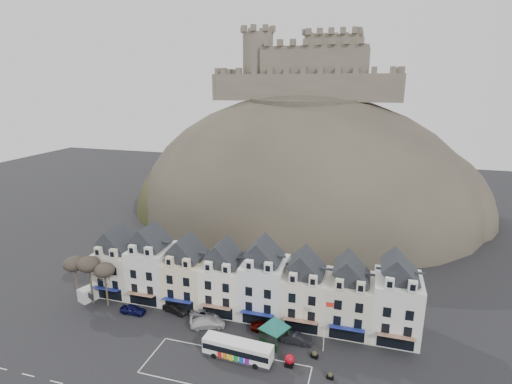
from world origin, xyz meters
TOP-DOWN VIEW (x-y plane):
  - ground at (0.00, 0.00)m, footprint 300.00×300.00m
  - coach_bay_markings at (2.00, 1.25)m, footprint 22.00×7.50m
  - townhouse_terrace at (0.15, 15.97)m, footprint 54.40×9.35m
  - castle_hill at (1.25, 68.95)m, footprint 100.00×76.00m
  - castle at (0.51, 75.93)m, footprint 50.20×22.20m
  - tree_left_far at (-29.00, 10.50)m, footprint 3.61×3.61m
  - tree_left_mid at (-26.00, 10.50)m, footprint 3.78×3.78m
  - tree_left_near at (-23.00, 10.50)m, footprint 3.43×3.43m
  - bus at (2.86, 3.77)m, footprint 9.99×2.94m
  - bus_shelter at (6.90, 8.48)m, footprint 6.51×6.51m
  - red_buoy at (10.00, 4.46)m, footprint 1.38×1.38m
  - flagpole at (14.09, 8.80)m, footprint 1.18×0.12m
  - white_van at (-26.99, 12.00)m, footprint 3.87×5.42m
  - planter_west at (15.55, 3.50)m, footprint 0.95×0.62m
  - planter_east at (13.00, 7.00)m, footprint 1.14×0.80m
  - car_navy at (-17.39, 9.50)m, footprint 4.29×1.79m
  - car_black at (-10.80, 11.74)m, footprint 4.78×2.73m
  - car_silver at (-5.60, 12.00)m, footprint 5.05×2.92m
  - car_white at (-4.08, 9.50)m, footprint 5.86×4.16m
  - car_maroon at (4.80, 11.03)m, footprint 4.51×2.03m
  - car_charcoal at (10.00, 9.50)m, footprint 4.57×1.63m

SIDE VIEW (x-z plane):
  - ground at x=0.00m, z-range 0.00..0.00m
  - coach_bay_markings at x=2.00m, z-range -0.01..0.01m
  - castle_hill at x=1.25m, z-range -33.89..34.11m
  - planter_west at x=15.55m, z-range -0.02..0.88m
  - planter_east at x=13.00m, z-range -0.02..1.02m
  - car_silver at x=-5.60m, z-range 0.00..1.35m
  - car_navy at x=-17.39m, z-range 0.00..1.45m
  - car_black at x=-10.80m, z-range 0.00..1.49m
  - car_charcoal at x=10.00m, z-range 0.00..1.50m
  - car_maroon at x=4.80m, z-range 0.00..1.50m
  - car_white at x=-4.08m, z-range 0.00..1.57m
  - red_buoy at x=10.00m, z-range 0.02..1.72m
  - white_van at x=-26.99m, z-range 0.00..2.27m
  - bus at x=2.86m, z-range 0.15..2.93m
  - bus_shelter at x=6.90m, z-range 1.25..5.77m
  - flagpole at x=14.09m, z-range 0.58..8.72m
  - townhouse_terrace at x=0.15m, z-range -0.60..11.20m
  - tree_left_near at x=-23.00m, z-range 2.64..10.47m
  - tree_left_far at x=-29.00m, z-range 2.78..11.02m
  - tree_left_mid at x=-26.00m, z-range 2.92..11.56m
  - castle at x=0.51m, z-range 29.19..51.19m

